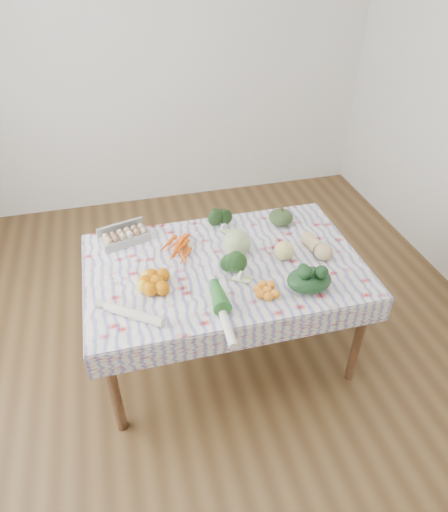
{
  "coord_description": "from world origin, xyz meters",
  "views": [
    {
      "loc": [
        -0.54,
        -2.1,
        2.46
      ],
      "look_at": [
        0.0,
        0.0,
        0.82
      ],
      "focal_mm": 32.0,
      "sensor_mm": 36.0,
      "label": 1
    }
  ],
  "objects_px": {
    "dining_table": "(224,274)",
    "grapefruit": "(284,251)",
    "kabocha_squash": "(281,217)",
    "butternut_squash": "(318,246)",
    "cabbage": "(237,243)",
    "egg_carton": "(125,238)"
  },
  "relations": [
    {
      "from": "butternut_squash",
      "to": "grapefruit",
      "type": "xyz_separation_m",
      "value": [
        -0.22,
        -0.0,
        0.0
      ]
    },
    {
      "from": "kabocha_squash",
      "to": "butternut_squash",
      "type": "bearing_deg",
      "value": -74.17
    },
    {
      "from": "egg_carton",
      "to": "cabbage",
      "type": "relative_size",
      "value": 1.79
    },
    {
      "from": "dining_table",
      "to": "grapefruit",
      "type": "relative_size",
      "value": 13.48
    },
    {
      "from": "dining_table",
      "to": "grapefruit",
      "type": "distance_m",
      "value": 0.39
    },
    {
      "from": "cabbage",
      "to": "butternut_squash",
      "type": "bearing_deg",
      "value": -13.05
    },
    {
      "from": "egg_carton",
      "to": "cabbage",
      "type": "height_order",
      "value": "cabbage"
    },
    {
      "from": "egg_carton",
      "to": "cabbage",
      "type": "xyz_separation_m",
      "value": [
        0.66,
        -0.29,
        0.04
      ]
    },
    {
      "from": "kabocha_squash",
      "to": "grapefruit",
      "type": "height_order",
      "value": "grapefruit"
    },
    {
      "from": "dining_table",
      "to": "grapefruit",
      "type": "xyz_separation_m",
      "value": [
        0.36,
        -0.04,
        0.14
      ]
    },
    {
      "from": "dining_table",
      "to": "kabocha_squash",
      "type": "bearing_deg",
      "value": 34.4
    },
    {
      "from": "egg_carton",
      "to": "grapefruit",
      "type": "relative_size",
      "value": 2.58
    },
    {
      "from": "dining_table",
      "to": "butternut_squash",
      "type": "distance_m",
      "value": 0.6
    },
    {
      "from": "cabbage",
      "to": "dining_table",
      "type": "bearing_deg",
      "value": -143.03
    },
    {
      "from": "cabbage",
      "to": "butternut_squash",
      "type": "xyz_separation_m",
      "value": [
        0.49,
        -0.11,
        -0.03
      ]
    },
    {
      "from": "cabbage",
      "to": "grapefruit",
      "type": "xyz_separation_m",
      "value": [
        0.26,
        -0.12,
        -0.03
      ]
    },
    {
      "from": "kabocha_squash",
      "to": "butternut_squash",
      "type": "distance_m",
      "value": 0.38
    },
    {
      "from": "egg_carton",
      "to": "kabocha_squash",
      "type": "xyz_separation_m",
      "value": [
        1.04,
        -0.04,
        0.01
      ]
    },
    {
      "from": "kabocha_squash",
      "to": "butternut_squash",
      "type": "relative_size",
      "value": 0.68
    },
    {
      "from": "egg_carton",
      "to": "cabbage",
      "type": "distance_m",
      "value": 0.72
    },
    {
      "from": "cabbage",
      "to": "butternut_squash",
      "type": "height_order",
      "value": "cabbage"
    },
    {
      "from": "cabbage",
      "to": "kabocha_squash",
      "type": "bearing_deg",
      "value": 33.7
    }
  ]
}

